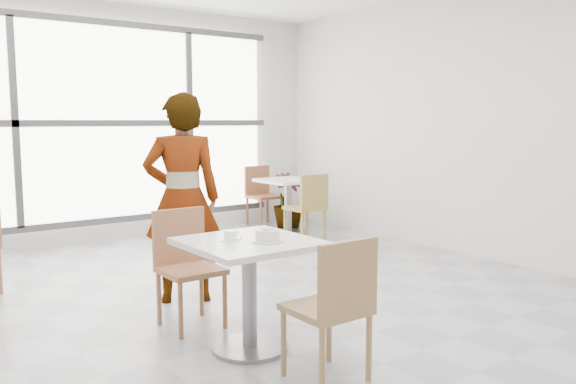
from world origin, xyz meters
TOP-DOWN VIEW (x-y plane):
  - floor at (0.00, 0.00)m, footprint 7.00×7.00m
  - wall_back at (0.00, 3.50)m, footprint 6.00×0.00m
  - wall_right at (3.00, 0.00)m, footprint 0.00×7.00m
  - window at (0.00, 3.44)m, footprint 4.60×0.07m
  - main_table at (-0.55, -0.61)m, footprint 0.80×0.80m
  - chair_near at (-0.43, -1.34)m, footprint 0.42×0.42m
  - chair_far at (-0.66, 0.11)m, footprint 0.42×0.42m
  - oatmeal_bowl at (-0.48, -0.73)m, footprint 0.21×0.21m
  - coffee_cup at (-0.66, -0.55)m, footprint 0.16×0.13m
  - person at (-0.41, 0.65)m, footprint 0.76×0.65m
  - bg_table_right at (2.08, 2.50)m, footprint 0.70×0.70m
  - bg_chair_right_near at (1.95, 1.89)m, footprint 0.42×0.42m
  - bg_chair_right_far at (2.17, 3.28)m, footprint 0.42×0.42m
  - plant_right at (2.32, 2.82)m, footprint 0.48×0.48m

SIDE VIEW (x-z plane):
  - floor at x=0.00m, z-range 0.00..0.00m
  - plant_right at x=2.32m, z-range 0.00..0.79m
  - bg_table_right at x=2.08m, z-range 0.11..0.86m
  - chair_near at x=-0.43m, z-range 0.07..0.94m
  - chair_far at x=-0.66m, z-range 0.07..0.94m
  - bg_chair_right_near at x=1.95m, z-range 0.07..0.94m
  - bg_chair_right_far at x=2.17m, z-range 0.07..0.94m
  - main_table at x=-0.55m, z-range 0.15..0.90m
  - coffee_cup at x=-0.66m, z-range 0.75..0.81m
  - oatmeal_bowl at x=-0.48m, z-range 0.75..0.84m
  - person at x=-0.41m, z-range 0.00..1.76m
  - window at x=0.00m, z-range 0.24..2.76m
  - wall_back at x=0.00m, z-range -1.50..4.50m
  - wall_right at x=3.00m, z-range -2.00..5.00m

